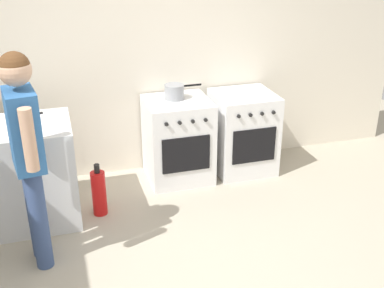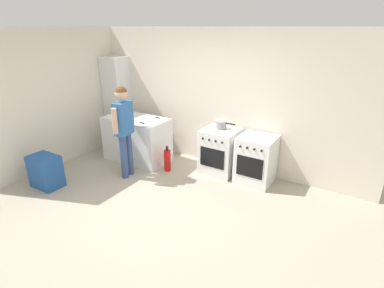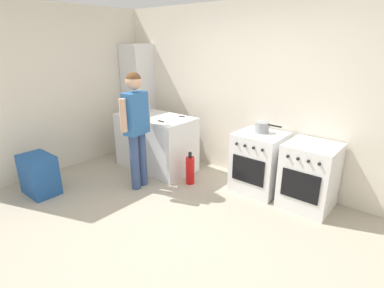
{
  "view_description": "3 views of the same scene",
  "coord_description": "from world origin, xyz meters",
  "px_view_note": "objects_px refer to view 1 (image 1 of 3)",
  "views": [
    {
      "loc": [
        -0.8,
        -2.75,
        2.39
      ],
      "look_at": [
        0.23,
        0.67,
        0.79
      ],
      "focal_mm": 45.0,
      "sensor_mm": 36.0,
      "label": 1
    },
    {
      "loc": [
        2.62,
        -3.08,
        2.6
      ],
      "look_at": [
        0.27,
        0.71,
        0.84
      ],
      "focal_mm": 28.0,
      "sensor_mm": 36.0,
      "label": 2
    },
    {
      "loc": [
        2.14,
        -2.02,
        2.05
      ],
      "look_at": [
        -0.24,
        0.8,
        0.77
      ],
      "focal_mm": 28.0,
      "sensor_mm": 36.0,
      "label": 3
    }
  ],
  "objects_px": {
    "knife_carving": "(48,112)",
    "knife_bread": "(18,134)",
    "oven_left": "(178,140)",
    "fire_extinguisher": "(99,193)",
    "pot": "(175,92)",
    "person": "(26,144)",
    "oven_right": "(243,132)"
  },
  "relations": [
    {
      "from": "knife_carving",
      "to": "knife_bread",
      "type": "bearing_deg",
      "value": -118.98
    },
    {
      "from": "oven_left",
      "to": "fire_extinguisher",
      "type": "xyz_separation_m",
      "value": [
        -0.87,
        -0.48,
        -0.21
      ]
    },
    {
      "from": "pot",
      "to": "fire_extinguisher",
      "type": "bearing_deg",
      "value": -148.23
    },
    {
      "from": "oven_left",
      "to": "knife_bread",
      "type": "xyz_separation_m",
      "value": [
        -1.47,
        -0.57,
        0.48
      ]
    },
    {
      "from": "knife_bread",
      "to": "person",
      "type": "relative_size",
      "value": 0.21
    },
    {
      "from": "pot",
      "to": "person",
      "type": "xyz_separation_m",
      "value": [
        -1.37,
        -1.08,
        0.07
      ]
    },
    {
      "from": "oven_left",
      "to": "pot",
      "type": "xyz_separation_m",
      "value": [
        -0.01,
        0.05,
        0.5
      ]
    },
    {
      "from": "pot",
      "to": "fire_extinguisher",
      "type": "relative_size",
      "value": 0.75
    },
    {
      "from": "oven_right",
      "to": "knife_carving",
      "type": "height_order",
      "value": "knife_carving"
    },
    {
      "from": "oven_left",
      "to": "knife_bread",
      "type": "bearing_deg",
      "value": -158.78
    },
    {
      "from": "oven_right",
      "to": "oven_left",
      "type": "bearing_deg",
      "value": 180.0
    },
    {
      "from": "knife_carving",
      "to": "fire_extinguisher",
      "type": "height_order",
      "value": "knife_carving"
    },
    {
      "from": "oven_right",
      "to": "person",
      "type": "xyz_separation_m",
      "value": [
        -2.09,
        -1.03,
        0.57
      ]
    },
    {
      "from": "knife_bread",
      "to": "person",
      "type": "bearing_deg",
      "value": -79.48
    },
    {
      "from": "pot",
      "to": "knife_carving",
      "type": "distance_m",
      "value": 1.23
    },
    {
      "from": "knife_bread",
      "to": "knife_carving",
      "type": "distance_m",
      "value": 0.5
    },
    {
      "from": "oven_right",
      "to": "knife_carving",
      "type": "xyz_separation_m",
      "value": [
        -1.94,
        -0.14,
        0.48
      ]
    },
    {
      "from": "oven_right",
      "to": "person",
      "type": "relative_size",
      "value": 0.51
    },
    {
      "from": "oven_left",
      "to": "knife_bread",
      "type": "height_order",
      "value": "knife_bread"
    },
    {
      "from": "oven_left",
      "to": "knife_carving",
      "type": "xyz_separation_m",
      "value": [
        -1.23,
        -0.14,
        0.48
      ]
    },
    {
      "from": "knife_carving",
      "to": "fire_extinguisher",
      "type": "relative_size",
      "value": 0.66
    },
    {
      "from": "oven_right",
      "to": "pot",
      "type": "xyz_separation_m",
      "value": [
        -0.72,
        0.05,
        0.5
      ]
    },
    {
      "from": "person",
      "to": "oven_right",
      "type": "bearing_deg",
      "value": 26.18
    },
    {
      "from": "knife_bread",
      "to": "knife_carving",
      "type": "height_order",
      "value": "same"
    },
    {
      "from": "pot",
      "to": "knife_carving",
      "type": "relative_size",
      "value": 1.13
    },
    {
      "from": "oven_left",
      "to": "fire_extinguisher",
      "type": "relative_size",
      "value": 1.7
    },
    {
      "from": "oven_right",
      "to": "fire_extinguisher",
      "type": "relative_size",
      "value": 1.7
    },
    {
      "from": "oven_left",
      "to": "knife_bread",
      "type": "distance_m",
      "value": 1.64
    },
    {
      "from": "fire_extinguisher",
      "to": "knife_bread",
      "type": "bearing_deg",
      "value": -171.26
    },
    {
      "from": "oven_right",
      "to": "person",
      "type": "bearing_deg",
      "value": -153.82
    },
    {
      "from": "knife_carving",
      "to": "pot",
      "type": "bearing_deg",
      "value": 8.81
    },
    {
      "from": "knife_bread",
      "to": "knife_carving",
      "type": "xyz_separation_m",
      "value": [
        0.24,
        0.43,
        0.0
      ]
    }
  ]
}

